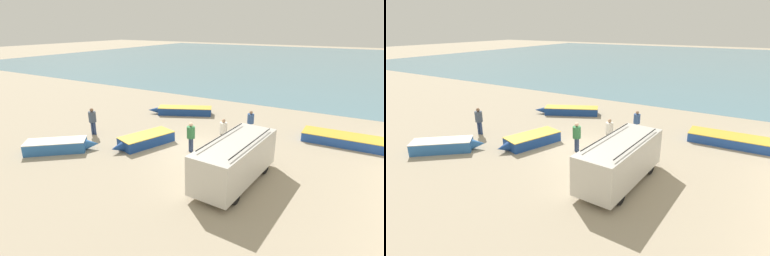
# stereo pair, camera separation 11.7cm
# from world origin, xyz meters

# --- Properties ---
(ground_plane) EXTENTS (200.00, 200.00, 0.00)m
(ground_plane) POSITION_xyz_m (0.00, 0.00, 0.00)
(ground_plane) COLOR tan
(sea_water) EXTENTS (120.00, 80.00, 0.01)m
(sea_water) POSITION_xyz_m (0.00, 52.00, 0.00)
(sea_water) COLOR slate
(sea_water) RESTS_ON ground_plane
(parked_van) EXTENTS (2.24, 5.48, 2.19)m
(parked_van) POSITION_xyz_m (3.49, -2.29, 1.14)
(parked_van) COLOR beige
(parked_van) RESTS_ON ground_plane
(fishing_rowboat_0) EXTENTS (3.67, 3.35, 0.68)m
(fishing_rowboat_0) POSITION_xyz_m (-6.71, -4.17, 0.34)
(fishing_rowboat_0) COLOR #2D66AD
(fishing_rowboat_0) RESTS_ON ground_plane
(fishing_rowboat_1) EXTENTS (5.13, 3.06, 0.61)m
(fishing_rowboat_1) POSITION_xyz_m (-4.64, 5.98, 0.31)
(fishing_rowboat_1) COLOR navy
(fishing_rowboat_1) RESTS_ON ground_plane
(fishing_rowboat_2) EXTENTS (2.43, 4.13, 0.64)m
(fishing_rowboat_2) POSITION_xyz_m (-3.06, -0.86, 0.32)
(fishing_rowboat_2) COLOR navy
(fishing_rowboat_2) RESTS_ON ground_plane
(fishing_rowboat_3) EXTENTS (5.63, 1.73, 0.59)m
(fishing_rowboat_3) POSITION_xyz_m (7.52, 5.51, 0.29)
(fishing_rowboat_3) COLOR #234CA3
(fishing_rowboat_3) RESTS_ON ground_plane
(fisherman_0) EXTENTS (0.47, 0.47, 1.79)m
(fisherman_0) POSITION_xyz_m (-0.06, -0.35, 1.07)
(fisherman_0) COLOR navy
(fisherman_0) RESTS_ON ground_plane
(fisherman_1) EXTENTS (0.44, 0.44, 1.66)m
(fisherman_1) POSITION_xyz_m (1.87, 4.15, 0.99)
(fisherman_1) COLOR #5B564C
(fisherman_1) RESTS_ON ground_plane
(fisherman_2) EXTENTS (0.45, 0.45, 1.71)m
(fisherman_2) POSITION_xyz_m (1.13, 1.47, 1.02)
(fisherman_2) COLOR #5B564C
(fisherman_2) RESTS_ON ground_plane
(fisherman_3) EXTENTS (0.48, 0.48, 1.83)m
(fisherman_3) POSITION_xyz_m (-7.19, -1.16, 1.09)
(fisherman_3) COLOR navy
(fisherman_3) RESTS_ON ground_plane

